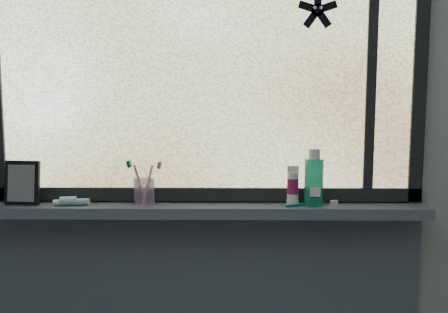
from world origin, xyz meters
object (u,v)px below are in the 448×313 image
at_px(vanity_mirror, 22,183).
at_px(mouthwash_bottle, 314,177).
at_px(toothbrush_cup, 144,192).
at_px(cream_tube, 293,184).

xyz_separation_m(vanity_mirror, mouthwash_bottle, (1.06, -0.01, 0.02)).
bearing_deg(toothbrush_cup, mouthwash_bottle, -0.29).
height_order(toothbrush_cup, mouthwash_bottle, mouthwash_bottle).
bearing_deg(mouthwash_bottle, toothbrush_cup, 179.71).
bearing_deg(cream_tube, toothbrush_cup, -179.28).
relative_size(vanity_mirror, mouthwash_bottle, 0.94).
bearing_deg(cream_tube, mouthwash_bottle, -7.55).
distance_m(toothbrush_cup, mouthwash_bottle, 0.62).
distance_m(vanity_mirror, mouthwash_bottle, 1.06).
bearing_deg(toothbrush_cup, vanity_mirror, 179.67).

